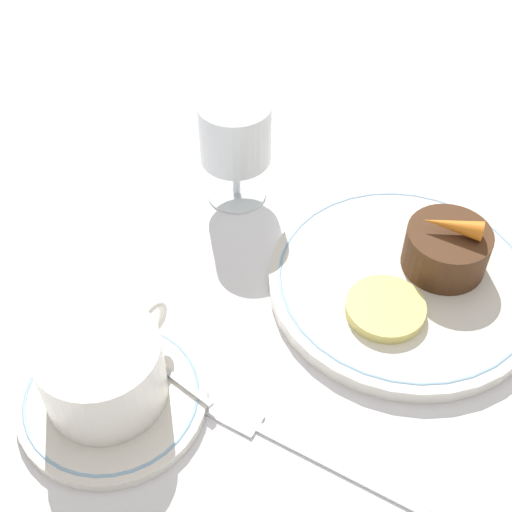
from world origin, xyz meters
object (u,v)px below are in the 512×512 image
Objects in this scene: wine_glass at (235,138)px; dessert_cake at (446,249)px; dinner_plate at (404,282)px; fork at (284,440)px; coffee_cup at (102,369)px.

wine_glass is 0.22m from dessert_cake.
dinner_plate is 1.29× the size of fork.
coffee_cup reaches higher than fork.
fork is at bearing -69.33° from coffee_cup.
wine_glass is at bearing 86.27° from dinner_plate.
dessert_cake is (0.03, -0.02, 0.03)m from dinner_plate.
dinner_plate is at bearing 149.51° from dessert_cake.
dinner_plate is 2.01× the size of coffee_cup.
wine_glass reaches higher than fork.
wine_glass is at bearing 14.17° from coffee_cup.
dinner_plate is at bearing -0.27° from fork.
coffee_cup is 0.64× the size of fork.
wine_glass reaches higher than coffee_cup.
coffee_cup is at bearing 150.69° from dessert_cake.
dessert_cake is (0.22, -0.02, 0.03)m from fork.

